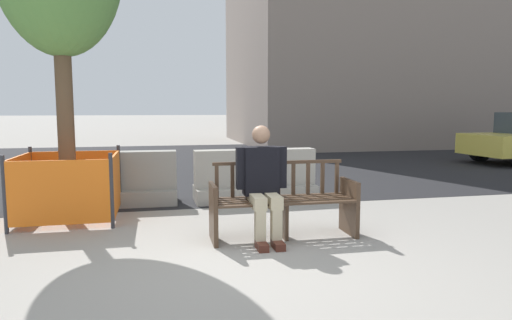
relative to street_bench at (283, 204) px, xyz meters
name	(u,v)px	position (x,y,z in m)	size (l,w,h in m)	color
ground_plane	(250,268)	(-0.59, -0.97, -0.40)	(200.00, 200.00, 0.00)	gray
street_asphalt	(188,162)	(-0.59, 7.73, -0.39)	(120.00, 12.00, 0.01)	black
street_bench	(283,204)	(0.00, 0.00, 0.00)	(1.70, 0.55, 0.88)	#473323
seated_person	(263,181)	(-0.26, -0.05, 0.29)	(0.58, 0.72, 1.31)	black
jersey_barrier_centre	(255,179)	(0.15, 2.22, -0.06)	(2.02, 0.73, 0.84)	#9E998E
jersey_barrier_left	(112,183)	(-2.13, 2.30, -0.06)	(2.01, 0.71, 0.84)	gray
construction_fence	(69,185)	(-2.61, 1.46, 0.08)	(1.28, 1.28, 0.96)	#2D2D33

